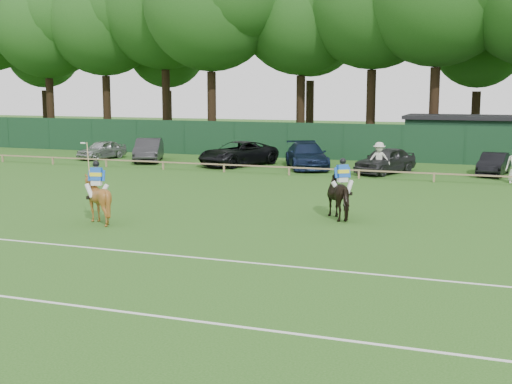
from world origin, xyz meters
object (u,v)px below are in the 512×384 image
at_px(sedan_grey, 149,150).
at_px(suv_black, 238,154).
at_px(horse_dark, 342,195).
at_px(hatch_grey, 385,160).
at_px(estate_black, 494,164).
at_px(sedan_navy, 307,156).
at_px(horse_chestnut, 97,199).
at_px(sedan_silver, 102,150).
at_px(spectator_left, 379,159).
at_px(utility_shed, 468,138).

bearing_deg(sedan_grey, suv_black, -24.11).
height_order(horse_dark, suv_black, horse_dark).
bearing_deg(hatch_grey, estate_black, 35.77).
distance_m(sedan_navy, hatch_grey, 5.00).
relative_size(horse_dark, sedan_navy, 0.39).
bearing_deg(sedan_grey, horse_chestnut, -89.14).
xyz_separation_m(horse_chestnut, hatch_grey, (7.51, 18.23, -0.12)).
distance_m(horse_chestnut, sedan_navy, 19.20).
bearing_deg(horse_chestnut, suv_black, -99.07).
xyz_separation_m(suv_black, estate_black, (15.39, 0.56, -0.13)).
relative_size(horse_dark, suv_black, 0.38).
distance_m(horse_dark, sedan_navy, 16.18).
bearing_deg(horse_dark, horse_chestnut, -10.79).
xyz_separation_m(sedan_silver, estate_black, (25.77, 0.05, -0.01)).
height_order(suv_black, sedan_navy, sedan_navy).
bearing_deg(estate_black, sedan_silver, -172.13).
distance_m(estate_black, spectator_left, 6.57).
distance_m(horse_dark, hatch_grey, 14.37).
bearing_deg(horse_chestnut, spectator_left, -128.30).
distance_m(horse_chestnut, estate_black, 23.71).
relative_size(sedan_navy, estate_black, 1.40).
distance_m(suv_black, estate_black, 15.40).
relative_size(sedan_grey, utility_shed, 0.56).
xyz_separation_m(hatch_grey, estate_black, (5.91, 1.31, -0.12)).
xyz_separation_m(suv_black, sedan_navy, (4.54, 0.04, 0.02)).
bearing_deg(horse_dark, sedan_grey, -78.19).
xyz_separation_m(sedan_grey, sedan_navy, (11.02, -0.08, 0.01)).
relative_size(horse_dark, sedan_silver, 0.56).
relative_size(suv_black, spectator_left, 2.90).
bearing_deg(suv_black, hatch_grey, 19.35).
bearing_deg(horse_dark, sedan_silver, -73.00).
relative_size(horse_dark, utility_shed, 0.25).
relative_size(horse_dark, estate_black, 0.55).
xyz_separation_m(sedan_navy, hatch_grey, (4.94, -0.79, -0.03)).
bearing_deg(sedan_silver, suv_black, 10.67).
xyz_separation_m(sedan_silver, utility_shed, (23.90, 7.98, 0.89)).
distance_m(horse_chestnut, sedan_grey, 20.90).
xyz_separation_m(hatch_grey, spectator_left, (-0.16, -1.17, 0.19)).
bearing_deg(sedan_silver, horse_dark, -23.62).
xyz_separation_m(sedan_silver, suv_black, (10.38, -0.51, 0.12)).
height_order(horse_dark, spectator_left, spectator_left).
height_order(sedan_grey, spectator_left, spectator_left).
xyz_separation_m(horse_chestnut, estate_black, (13.42, 19.55, -0.25)).
relative_size(hatch_grey, estate_black, 1.16).
bearing_deg(suv_black, spectator_left, 12.26).
xyz_separation_m(sedan_navy, spectator_left, (4.78, -1.96, 0.16)).
bearing_deg(horse_chestnut, sedan_grey, -81.14).
bearing_deg(spectator_left, estate_black, 9.24).
xyz_separation_m(sedan_silver, sedan_grey, (3.90, -0.39, 0.13)).
bearing_deg(horse_dark, hatch_grey, -122.79).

